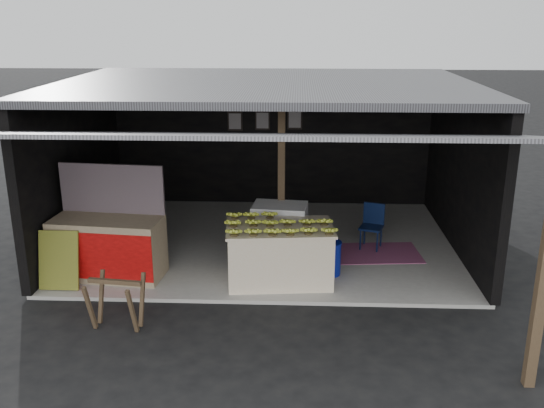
{
  "coord_description": "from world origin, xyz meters",
  "views": [
    {
      "loc": [
        0.58,
        -8.14,
        4.15
      ],
      "look_at": [
        0.16,
        1.51,
        1.1
      ],
      "focal_mm": 40.0,
      "sensor_mm": 36.0,
      "label": 1
    }
  ],
  "objects_px": {
    "plastic_chair": "(372,222)",
    "banana_table": "(280,254)",
    "sawhorse": "(116,298)",
    "white_crate": "(280,233)",
    "neighbor_stall": "(108,245)",
    "water_barrel": "(330,259)"
  },
  "relations": [
    {
      "from": "white_crate",
      "to": "water_barrel",
      "type": "xyz_separation_m",
      "value": [
        0.84,
        -0.55,
        -0.24
      ]
    },
    {
      "from": "sawhorse",
      "to": "white_crate",
      "type": "bearing_deg",
      "value": 54.67
    },
    {
      "from": "neighbor_stall",
      "to": "plastic_chair",
      "type": "xyz_separation_m",
      "value": [
        4.4,
        1.45,
        -0.05
      ]
    },
    {
      "from": "banana_table",
      "to": "sawhorse",
      "type": "distance_m",
      "value": 2.66
    },
    {
      "from": "neighbor_stall",
      "to": "sawhorse",
      "type": "distance_m",
      "value": 1.72
    },
    {
      "from": "sawhorse",
      "to": "water_barrel",
      "type": "distance_m",
      "value": 3.5
    },
    {
      "from": "white_crate",
      "to": "neighbor_stall",
      "type": "xyz_separation_m",
      "value": [
        -2.74,
        -0.77,
        0.03
      ]
    },
    {
      "from": "sawhorse",
      "to": "water_barrel",
      "type": "relative_size",
      "value": 1.41
    },
    {
      "from": "neighbor_stall",
      "to": "sawhorse",
      "type": "relative_size",
      "value": 2.4
    },
    {
      "from": "white_crate",
      "to": "neighbor_stall",
      "type": "bearing_deg",
      "value": -158.14
    },
    {
      "from": "plastic_chair",
      "to": "neighbor_stall",
      "type": "bearing_deg",
      "value": -142.13
    },
    {
      "from": "neighbor_stall",
      "to": "sawhorse",
      "type": "height_order",
      "value": "neighbor_stall"
    },
    {
      "from": "white_crate",
      "to": "water_barrel",
      "type": "height_order",
      "value": "white_crate"
    },
    {
      "from": "white_crate",
      "to": "plastic_chair",
      "type": "xyz_separation_m",
      "value": [
        1.66,
        0.69,
        -0.02
      ]
    },
    {
      "from": "white_crate",
      "to": "water_barrel",
      "type": "bearing_deg",
      "value": -27.24
    },
    {
      "from": "white_crate",
      "to": "neighbor_stall",
      "type": "height_order",
      "value": "neighbor_stall"
    },
    {
      "from": "banana_table",
      "to": "plastic_chair",
      "type": "relative_size",
      "value": 2.14
    },
    {
      "from": "white_crate",
      "to": "plastic_chair",
      "type": "bearing_deg",
      "value": 28.69
    },
    {
      "from": "plastic_chair",
      "to": "banana_table",
      "type": "bearing_deg",
      "value": -117.1
    },
    {
      "from": "banana_table",
      "to": "plastic_chair",
      "type": "bearing_deg",
      "value": 37.83
    },
    {
      "from": "banana_table",
      "to": "sawhorse",
      "type": "relative_size",
      "value": 2.34
    },
    {
      "from": "white_crate",
      "to": "sawhorse",
      "type": "height_order",
      "value": "white_crate"
    }
  ]
}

